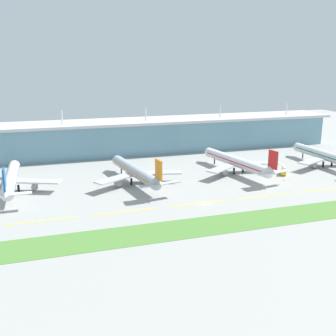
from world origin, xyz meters
TOP-DOWN VIEW (x-y plane):
  - ground_plane at (0.00, 0.00)m, footprint 600.00×600.00m
  - terminal_building at (-0.00, 112.59)m, footprint 288.00×34.00m
  - airliner_nearest at (-84.74, 43.82)m, footprint 48.80×64.07m
  - airliner_near_middle at (-23.07, 38.88)m, footprint 48.11×64.70m
  - airliner_far_middle at (37.44, 41.73)m, footprint 48.02×67.21m
  - airliner_farthest at (96.83, 38.94)m, footprint 48.79×65.70m
  - taxiway_stripe_west at (-71.00, 0.28)m, footprint 28.00×0.70m
  - taxiway_stripe_mid_west at (-37.00, 0.28)m, footprint 28.00×0.70m
  - taxiway_stripe_centre at (-3.00, 0.28)m, footprint 28.00×0.70m
  - taxiway_stripe_mid_east at (31.00, 0.28)m, footprint 28.00×0.70m
  - taxiway_stripe_east at (65.00, 0.28)m, footprint 28.00×0.70m
  - grass_verge at (0.00, -24.23)m, footprint 300.00×18.00m
  - fuel_truck at (61.05, 30.29)m, footprint 5.97×7.50m
  - safety_cone_left_wingtip at (54.36, 19.84)m, footprint 0.56×0.56m
  - safety_cone_nose_front at (47.64, 14.18)m, footprint 0.56×0.56m

SIDE VIEW (x-z plane):
  - ground_plane at x=0.00m, z-range 0.00..0.00m
  - taxiway_stripe_west at x=-71.00m, z-range 0.00..0.04m
  - taxiway_stripe_mid_west at x=-37.00m, z-range 0.00..0.04m
  - taxiway_stripe_centre at x=-3.00m, z-range 0.00..0.04m
  - taxiway_stripe_mid_east at x=31.00m, z-range 0.00..0.04m
  - taxiway_stripe_east at x=65.00m, z-range 0.00..0.04m
  - grass_verge at x=0.00m, z-range 0.00..0.10m
  - safety_cone_left_wingtip at x=54.36m, z-range 0.00..0.70m
  - safety_cone_nose_front at x=47.64m, z-range 0.00..0.70m
  - fuel_truck at x=61.05m, z-range -0.21..4.74m
  - airliner_nearest at x=-84.74m, z-range -3.00..15.90m
  - airliner_near_middle at x=-23.07m, z-range -3.00..15.90m
  - airliner_farthest at x=96.83m, z-range -3.00..15.90m
  - airliner_far_middle at x=37.44m, z-range -3.00..15.90m
  - terminal_building at x=0.00m, z-range -4.29..27.84m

